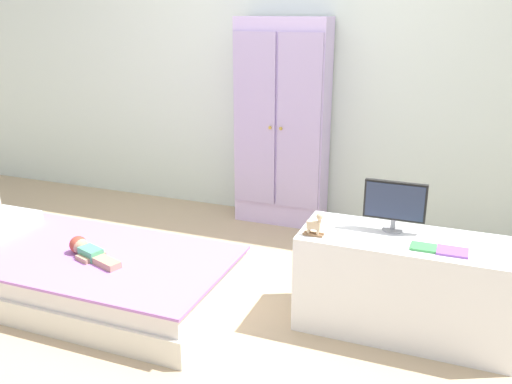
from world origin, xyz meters
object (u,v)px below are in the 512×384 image
object	(u,v)px
bed	(81,273)
doll	(86,250)
wardrobe	(282,124)
tv_stand	(404,285)
tv_monitor	(395,203)
book_green	(423,247)
book_purple	(452,251)
rocking_horse_toy	(315,225)

from	to	relation	value
bed	doll	distance (m)	0.19
wardrobe	tv_stand	distance (m)	1.68
tv_stand	tv_monitor	world-z (taller)	tv_monitor
doll	tv_stand	size ratio (longest dim) A/B	0.37
doll	tv_stand	xyz separation A→B (m)	(1.66, 0.31, -0.05)
bed	doll	bearing A→B (deg)	-20.87
book_green	book_purple	xyz separation A→B (m)	(0.13, 0.00, -0.00)
bed	book_purple	distance (m)	1.99
wardrobe	book_green	distance (m)	1.74
wardrobe	book_green	bearing A→B (deg)	-49.12
bed	tv_monitor	xyz separation A→B (m)	(1.65, 0.35, 0.52)
tv_stand	book_green	size ratio (longest dim) A/B	9.00
rocking_horse_toy	tv_monitor	bearing A→B (deg)	29.92
bed	rocking_horse_toy	bearing A→B (deg)	6.60
rocking_horse_toy	book_purple	world-z (taller)	rocking_horse_toy
tv_monitor	book_purple	size ratio (longest dim) A/B	2.18
tv_stand	bed	bearing A→B (deg)	-170.89
tv_monitor	rocking_horse_toy	size ratio (longest dim) A/B	2.52
doll	tv_monitor	bearing A→B (deg)	13.54
wardrobe	book_green	size ratio (longest dim) A/B	13.10
bed	book_purple	bearing A→B (deg)	5.47
doll	tv_monitor	distance (m)	1.65
tv_monitor	book_green	size ratio (longest dim) A/B	2.62
tv_stand	book_green	bearing A→B (deg)	-50.24
tv_stand	book_green	distance (m)	0.28
rocking_horse_toy	book_green	size ratio (longest dim) A/B	1.04
book_green	wardrobe	bearing A→B (deg)	130.88
tv_stand	doll	bearing A→B (deg)	-169.45
book_green	book_purple	size ratio (longest dim) A/B	0.83
bed	tv_monitor	bearing A→B (deg)	11.91
tv_stand	book_green	world-z (taller)	book_green
wardrobe	book_purple	size ratio (longest dim) A/B	10.92
rocking_horse_toy	book_green	bearing A→B (deg)	3.88
tv_stand	book_purple	xyz separation A→B (m)	(0.20, -0.09, 0.26)
wardrobe	tv_monitor	xyz separation A→B (m)	(0.97, -1.14, -0.10)
wardrobe	rocking_horse_toy	world-z (taller)	wardrobe
wardrobe	doll	bearing A→B (deg)	-111.76
rocking_horse_toy	book_green	world-z (taller)	rocking_horse_toy
doll	book_purple	size ratio (longest dim) A/B	2.80
tv_monitor	rocking_horse_toy	xyz separation A→B (m)	(-0.34, -0.20, -0.09)
doll	tv_stand	world-z (taller)	tv_stand
tv_stand	book_purple	size ratio (longest dim) A/B	7.50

